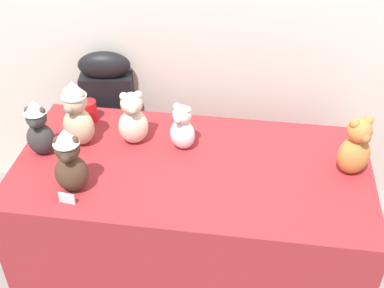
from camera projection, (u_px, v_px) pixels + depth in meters
display_table at (192, 222)px, 2.52m from camera, size 1.62×0.82×0.73m
instrument_case at (112, 129)px, 2.92m from camera, size 0.29×0.16×0.99m
teddy_bear_cocoa at (70, 161)px, 2.08m from camera, size 0.16×0.14×0.31m
teddy_bear_ginger at (356, 147)px, 2.19m from camera, size 0.19×0.18×0.29m
teddy_bear_snow at (182, 128)px, 2.34m from camera, size 0.15×0.14×0.24m
teddy_bear_charcoal at (38, 128)px, 2.29m from camera, size 0.13×0.12×0.28m
teddy_bear_sand at (77, 114)px, 2.34m from camera, size 0.18×0.16×0.34m
teddy_bear_cream at (133, 119)px, 2.37m from camera, size 0.17×0.16×0.28m
party_cup_red at (89, 111)px, 2.56m from camera, size 0.08×0.08×0.11m
name_card_front_left at (67, 198)px, 2.09m from camera, size 0.07×0.02×0.05m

